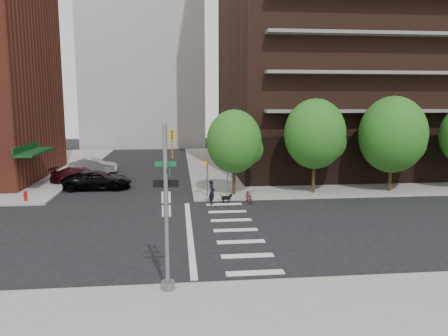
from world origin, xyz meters
The scene contains 15 objects.
ground centered at (0.00, 0.00, 0.00)m, with size 120.00×120.00×0.00m, color black.
sidewalk_ne centered at (20.50, 23.50, 0.07)m, with size 39.00×33.00×0.15m, color gray.
crosswalk centered at (2.21, 0.00, 0.01)m, with size 3.85×13.00×0.01m.
tree_a centered at (4.00, 8.50, 4.04)m, with size 4.00×4.00×5.90m.
tree_b centered at (10.00, 8.50, 4.54)m, with size 4.50×4.50×6.65m.
tree_c centered at (16.00, 8.50, 4.45)m, with size 5.00×5.00×6.80m.
traffic_signal centered at (-0.47, -7.49, 2.70)m, with size 0.90×0.75×6.00m.
pedestrian_signal centered at (2.32, 7.92, 1.85)m, with size 2.18×0.67×2.60m.
fire_hydrant centered at (-10.50, 7.80, 0.55)m, with size 0.24×0.24×0.73m.
parked_car_black centered at (-6.41, 12.17, 0.73)m, with size 5.26×2.43×1.46m, color black.
parked_car_maroon centered at (-8.20, 14.58, 0.72)m, with size 4.95×2.01×1.44m, color #370C12.
parked_car_silver centered at (-8.20, 20.15, 0.74)m, with size 4.48×1.56×1.48m, color #B9BCC2.
scooter centered at (4.80, 6.50, 0.45)m, with size 0.60×1.73×0.91m, color maroon.
dog_walker centered at (2.18, 6.00, 0.85)m, with size 0.41×0.62×1.71m, color black.
dog centered at (3.21, 6.31, 0.39)m, with size 0.74×0.28×0.62m.
Camera 1 is at (-0.06, -22.70, 6.95)m, focal length 35.00 mm.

